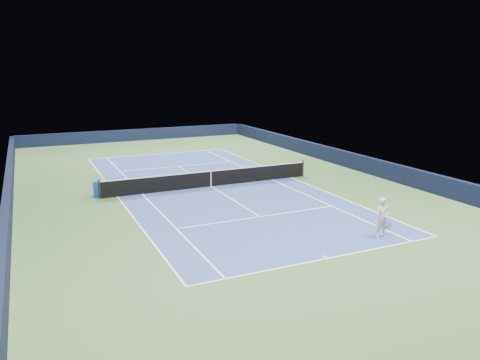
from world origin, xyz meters
name	(u,v)px	position (x,y,z in m)	size (l,w,h in m)	color
ground	(211,186)	(0.00, 0.00, 0.00)	(40.00, 40.00, 0.00)	#37562F
wall_far	(136,135)	(0.00, 19.82, 0.55)	(22.00, 0.35, 1.10)	black
wall_right	(358,162)	(10.82, 0.00, 0.55)	(0.35, 40.00, 1.10)	black
wall_left	(8,198)	(-10.82, 0.00, 0.55)	(0.35, 40.00, 1.10)	black
court_surface	(211,186)	(0.00, 0.00, 0.00)	(10.97, 23.77, 0.01)	navy
baseline_far	(158,154)	(0.00, 11.88, 0.01)	(10.97, 0.08, 0.00)	white
baseline_near	(328,258)	(0.00, -11.88, 0.01)	(10.97, 0.08, 0.00)	white
sideline_doubles_right	(291,177)	(5.49, 0.00, 0.01)	(0.08, 23.77, 0.00)	white
sideline_doubles_left	(117,197)	(-5.49, 0.00, 0.01)	(0.08, 23.77, 0.00)	white
sideline_singles_right	(272,180)	(4.12, 0.00, 0.01)	(0.08, 23.77, 0.00)	white
sideline_singles_left	(142,194)	(-4.12, 0.00, 0.01)	(0.08, 23.77, 0.00)	white
service_line_far	(178,166)	(0.00, 6.40, 0.01)	(8.23, 0.08, 0.00)	white
service_line_near	(260,217)	(0.00, -6.40, 0.01)	(8.23, 0.08, 0.00)	white
center_service_line	(211,186)	(0.00, 0.00, 0.01)	(0.08, 12.80, 0.00)	white
center_mark_far	(159,154)	(0.00, 11.73, 0.01)	(0.08, 0.30, 0.00)	white
center_mark_near	(325,257)	(0.00, -11.73, 0.01)	(0.08, 0.30, 0.00)	white
tennis_net	(211,178)	(0.00, 0.00, 0.50)	(12.90, 0.10, 1.07)	black
sponsor_cube	(98,189)	(-6.40, 0.50, 0.44)	(0.61, 0.55, 0.89)	#1B40A6
tennis_player	(383,218)	(3.33, -10.96, 0.85)	(0.79, 1.25, 1.69)	silver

